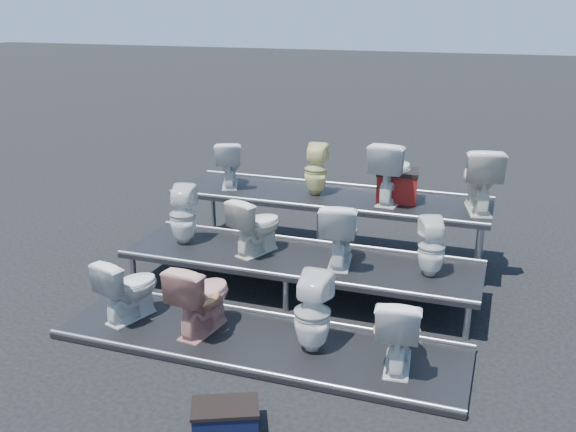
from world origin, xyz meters
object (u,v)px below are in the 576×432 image
(toilet_8, at_px, (229,163))
(red_crate, at_px, (397,187))
(toilet_9, at_px, (316,169))
(toilet_0, at_px, (129,288))
(toilet_11, at_px, (480,179))
(step_stool, at_px, (225,418))
(toilet_5, at_px, (256,225))
(toilet_10, at_px, (392,171))
(toilet_1, at_px, (201,296))
(toilet_7, at_px, (431,247))
(toilet_2, at_px, (312,313))
(toilet_6, at_px, (340,232))
(toilet_4, at_px, (183,215))
(toilet_3, at_px, (399,330))

(toilet_8, xyz_separation_m, red_crate, (2.36, 0.05, -0.14))
(toilet_9, distance_m, red_crate, 1.10)
(toilet_0, distance_m, red_crate, 3.62)
(toilet_9, bearing_deg, toilet_11, 175.26)
(toilet_11, bearing_deg, step_stool, 54.89)
(toilet_5, xyz_separation_m, step_stool, (0.78, -2.64, -0.71))
(toilet_8, bearing_deg, toilet_10, 158.13)
(toilet_1, distance_m, toilet_7, 2.54)
(toilet_11, bearing_deg, toilet_0, 25.15)
(toilet_0, distance_m, toilet_2, 2.06)
(toilet_6, height_order, toilet_8, toilet_8)
(toilet_1, distance_m, toilet_4, 1.62)
(toilet_1, relative_size, step_stool, 1.46)
(toilet_9, bearing_deg, red_crate, 177.91)
(toilet_0, distance_m, toilet_6, 2.41)
(toilet_1, distance_m, toilet_5, 1.35)
(toilet_7, xyz_separation_m, toilet_11, (0.39, 1.30, 0.47))
(toilet_2, bearing_deg, step_stool, 78.18)
(toilet_3, relative_size, toilet_11, 0.91)
(toilet_3, height_order, toilet_11, toilet_11)
(toilet_0, xyz_separation_m, toilet_4, (-0.02, 1.30, 0.42))
(toilet_4, distance_m, toilet_5, 0.98)
(toilet_0, height_order, toilet_6, toilet_6)
(toilet_0, relative_size, toilet_5, 1.02)
(toilet_11, xyz_separation_m, step_stool, (-1.66, -3.94, -1.17))
(toilet_4, relative_size, toilet_8, 1.14)
(toilet_3, xyz_separation_m, toilet_7, (0.11, 1.30, 0.36))
(toilet_6, relative_size, step_stool, 1.42)
(toilet_6, bearing_deg, toilet_5, -8.51)
(toilet_6, bearing_deg, toilet_8, -42.05)
(toilet_11, relative_size, red_crate, 1.60)
(toilet_7, xyz_separation_m, toilet_10, (-0.70, 1.30, 0.47))
(toilet_2, xyz_separation_m, toilet_6, (-0.08, 1.30, 0.38))
(toilet_5, bearing_deg, toilet_3, 168.27)
(toilet_1, relative_size, toilet_2, 0.97)
(toilet_5, distance_m, red_crate, 1.98)
(toilet_11, bearing_deg, toilet_1, 33.46)
(toilet_10, relative_size, toilet_11, 1.00)
(red_crate, xyz_separation_m, step_stool, (-0.64, -3.99, -0.95))
(toilet_1, height_order, toilet_4, toilet_4)
(red_crate, bearing_deg, toilet_9, 175.49)
(toilet_2, height_order, toilet_6, toilet_6)
(toilet_6, bearing_deg, toilet_7, 171.49)
(toilet_5, bearing_deg, toilet_6, -157.99)
(toilet_7, bearing_deg, toilet_2, 34.06)
(toilet_0, height_order, toilet_10, toilet_10)
(toilet_8, xyz_separation_m, step_stool, (1.72, -3.94, -1.09))
(toilet_4, distance_m, toilet_9, 1.89)
(toilet_2, relative_size, toilet_10, 0.99)
(toilet_1, xyz_separation_m, toilet_4, (-0.89, 1.30, 0.38))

